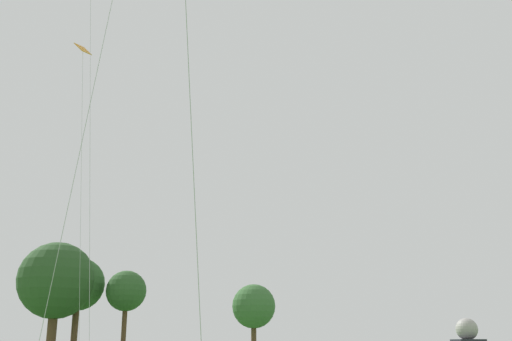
% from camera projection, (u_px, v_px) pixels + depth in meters
% --- Properties ---
extents(small_kite_delta_white, '(1.54, 1.56, 19.70)m').
position_uv_depth(small_kite_delta_white, '(83.00, 67.00, 37.37)').
color(small_kite_delta_white, orange).
rests_on(small_kite_delta_white, ground).
extents(small_kite_triangle_green, '(0.52, 4.83, 21.43)m').
position_uv_depth(small_kite_triangle_green, '(90.00, 25.00, 31.08)').
color(small_kite_triangle_green, white).
rests_on(small_kite_triangle_green, ground).
extents(tree_pine_center, '(5.45, 5.45, 10.05)m').
position_uv_depth(tree_pine_center, '(78.00, 285.00, 62.30)').
color(tree_pine_center, '#513823').
rests_on(tree_pine_center, ground).
extents(tree_broad_distant, '(4.13, 4.13, 8.64)m').
position_uv_depth(tree_broad_distant, '(126.00, 292.00, 61.53)').
color(tree_broad_distant, '#513823').
rests_on(tree_broad_distant, ground).
extents(tree_oak_right, '(4.58, 4.58, 7.44)m').
position_uv_depth(tree_oak_right, '(254.00, 307.00, 63.18)').
color(tree_oak_right, '#513823').
rests_on(tree_oak_right, ground).
extents(tree_oak_left, '(7.71, 7.71, 11.39)m').
position_uv_depth(tree_oak_left, '(56.00, 281.00, 60.66)').
color(tree_oak_left, '#513823').
rests_on(tree_oak_left, ground).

